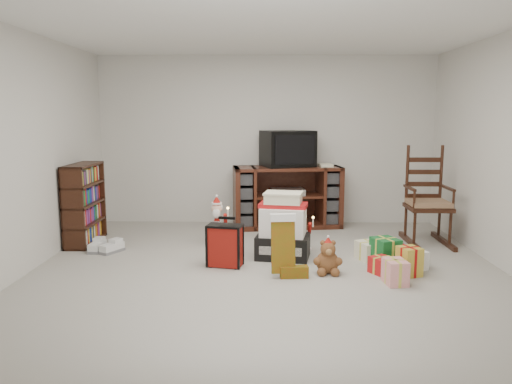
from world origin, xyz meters
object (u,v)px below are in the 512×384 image
bookshelf (84,205)px  gift_cluster (393,257)px  rocking_chair (426,209)px  teddy_bear (328,259)px  tv_stand (287,197)px  red_suitcase (225,246)px  santa_figurine (301,234)px  gift_pile (283,230)px  mrs_claus_figurine (217,226)px  crt_television (288,149)px  sneaker_pair (105,247)px

bookshelf → gift_cluster: 3.85m
rocking_chair → teddy_bear: (-1.42, -1.31, -0.29)m
gift_cluster → tv_stand: bearing=117.6°
red_suitcase → santa_figurine: bearing=47.9°
rocking_chair → gift_pile: rocking_chair is taller
tv_stand → mrs_claus_figurine: bearing=-140.0°
mrs_claus_figurine → tv_stand: bearing=47.6°
teddy_bear → crt_television: size_ratio=0.42×
bookshelf → red_suitcase: (1.87, -0.99, -0.26)m
gift_pile → santa_figurine: 0.38m
tv_stand → gift_pile: (-0.12, -1.62, -0.12)m
tv_stand → rocking_chair: (1.75, -0.88, -0.00)m
bookshelf → red_suitcase: 2.13m
tv_stand → bookshelf: size_ratio=1.58×
gift_pile → teddy_bear: size_ratio=2.15×
gift_pile → red_suitcase: size_ratio=1.38×
gift_cluster → rocking_chair: bearing=58.5°
rocking_chair → crt_television: size_ratio=1.55×
teddy_bear → gift_cluster: size_ratio=0.33×
santa_figurine → mrs_claus_figurine: mrs_claus_figurine is taller
gift_pile → gift_cluster: 1.25m
santa_figurine → sneaker_pair: santa_figurine is taller
santa_figurine → sneaker_pair: size_ratio=1.36×
bookshelf → gift_cluster: (3.69, -1.03, -0.37)m
teddy_bear → gift_cluster: (0.73, 0.17, -0.03)m
gift_pile → sneaker_pair: (-2.14, 0.21, -0.27)m
gift_pile → teddy_bear: 0.74m
rocking_chair → teddy_bear: 1.96m
tv_stand → crt_television: 0.70m
gift_pile → crt_television: 1.86m
gift_cluster → sneaker_pair: bearing=169.7°
gift_pile → mrs_claus_figurine: size_ratio=1.20×
tv_stand → sneaker_pair: size_ratio=3.93×
rocking_chair → santa_figurine: size_ratio=2.31×
bookshelf → gift_cluster: size_ratio=0.97×
red_suitcase → sneaker_pair: 1.61m
sneaker_pair → crt_television: (2.26, 1.45, 1.09)m
sneaker_pair → gift_cluster: 3.37m
teddy_bear → mrs_claus_figurine: (-1.26, 1.17, 0.09)m
santa_figurine → mrs_claus_figurine: bearing=163.0°
tv_stand → santa_figurine: size_ratio=2.88×
bookshelf → tv_stand: bearing=20.5°
tv_stand → bookshelf: bookshelf is taller
rocking_chair → gift_cluster: 1.37m
sneaker_pair → red_suitcase: bearing=-6.3°
rocking_chair → santa_figurine: bearing=-164.1°
crt_television → santa_figurine: bearing=-106.4°
rocking_chair → teddy_bear: rocking_chair is taller
sneaker_pair → gift_pile: bearing=8.5°
tv_stand → crt_television: size_ratio=1.93×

